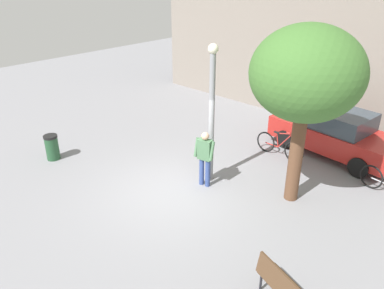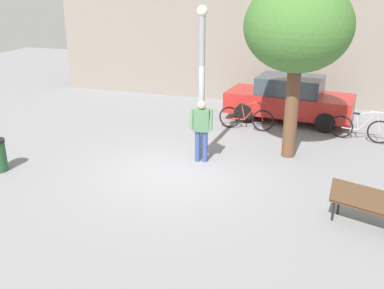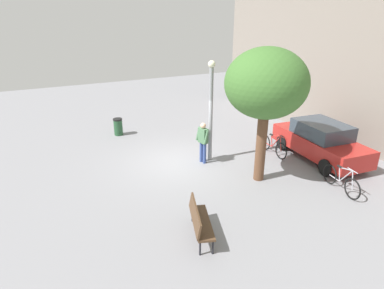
{
  "view_description": "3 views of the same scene",
  "coord_description": "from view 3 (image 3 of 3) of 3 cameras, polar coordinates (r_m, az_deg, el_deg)",
  "views": [
    {
      "loc": [
        6.63,
        -6.29,
        5.84
      ],
      "look_at": [
        -0.27,
        1.05,
        1.03
      ],
      "focal_mm": 35.54,
      "sensor_mm": 36.0,
      "label": 1
    },
    {
      "loc": [
        3.52,
        -9.74,
        4.56
      ],
      "look_at": [
        0.26,
        0.47,
        0.61
      ],
      "focal_mm": 41.56,
      "sensor_mm": 36.0,
      "label": 2
    },
    {
      "loc": [
        10.91,
        -4.92,
        5.58
      ],
      "look_at": [
        0.51,
        0.33,
        0.92
      ],
      "focal_mm": 30.52,
      "sensor_mm": 36.0,
      "label": 3
    }
  ],
  "objects": [
    {
      "name": "ground_plane",
      "position": [
        13.21,
        -2.28,
        -3.2
      ],
      "size": [
        36.0,
        36.0,
        0.0
      ],
      "primitive_type": "plane",
      "color": "gray"
    },
    {
      "name": "building_facade",
      "position": [
        17.42,
        24.86,
        14.1
      ],
      "size": [
        15.6,
        2.0,
        7.65
      ],
      "primitive_type": "cube",
      "color": "gray",
      "rests_on": "ground_plane"
    },
    {
      "name": "lamppost",
      "position": [
        12.75,
        3.3,
        6.58
      ],
      "size": [
        0.28,
        0.28,
        4.0
      ],
      "color": "gray",
      "rests_on": "ground_plane"
    },
    {
      "name": "person_by_lamppost",
      "position": [
        12.87,
        1.94,
        0.79
      ],
      "size": [
        0.62,
        0.36,
        1.67
      ],
      "color": "#334784",
      "rests_on": "ground_plane"
    },
    {
      "name": "park_bench",
      "position": [
        8.83,
        1.22,
        -12.97
      ],
      "size": [
        1.67,
        0.97,
        0.92
      ],
      "color": "#513823",
      "rests_on": "ground_plane"
    },
    {
      "name": "plaza_tree",
      "position": [
        11.05,
        12.84,
        10.18
      ],
      "size": [
        2.74,
        2.74,
        4.66
      ],
      "color": "brown",
      "rests_on": "ground_plane"
    },
    {
      "name": "bicycle_silver",
      "position": [
        12.11,
        24.57,
        -5.75
      ],
      "size": [
        1.79,
        0.37,
        0.97
      ],
      "color": "black",
      "rests_on": "ground_plane"
    },
    {
      "name": "bicycle_red",
      "position": [
        14.27,
        13.96,
        -0.21
      ],
      "size": [
        1.81,
        0.13,
        0.97
      ],
      "color": "black",
      "rests_on": "ground_plane"
    },
    {
      "name": "parked_car_red",
      "position": [
        14.31,
        21.48,
        0.61
      ],
      "size": [
        4.35,
        2.15,
        1.55
      ],
      "color": "#AD231E",
      "rests_on": "ground_plane"
    },
    {
      "name": "trash_bin",
      "position": [
        16.5,
        -12.77,
        3.05
      ],
      "size": [
        0.44,
        0.44,
        0.84
      ],
      "color": "#234C2D",
      "rests_on": "ground_plane"
    }
  ]
}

